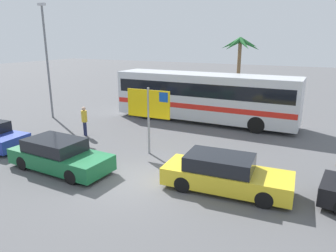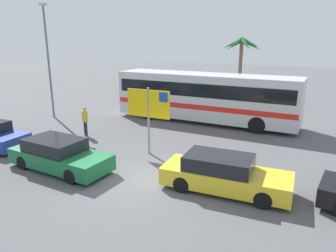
{
  "view_description": "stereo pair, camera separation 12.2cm",
  "coord_description": "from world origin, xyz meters",
  "px_view_note": "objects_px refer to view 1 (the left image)",
  "views": [
    {
      "loc": [
        6.29,
        -9.46,
        5.34
      ],
      "look_at": [
        -0.3,
        3.46,
        1.3
      ],
      "focal_mm": 33.39,
      "sensor_mm": 36.0,
      "label": 1
    },
    {
      "loc": [
        6.4,
        -9.4,
        5.34
      ],
      "look_at": [
        -0.3,
        3.46,
        1.3
      ],
      "focal_mm": 33.39,
      "sensor_mm": 36.0,
      "label": 2
    }
  ],
  "objects_px": {
    "ferry_sign": "(149,106)",
    "bus_front_coach": "(204,95)",
    "car_green": "(59,155)",
    "car_yellow": "(225,174)",
    "pedestrian_near_sign": "(84,119)"
  },
  "relations": [
    {
      "from": "ferry_sign",
      "to": "bus_front_coach",
      "type": "bearing_deg",
      "value": 87.42
    },
    {
      "from": "car_green",
      "to": "pedestrian_near_sign",
      "type": "relative_size",
      "value": 2.73
    },
    {
      "from": "ferry_sign",
      "to": "car_yellow",
      "type": "height_order",
      "value": "ferry_sign"
    },
    {
      "from": "ferry_sign",
      "to": "car_yellow",
      "type": "xyz_separation_m",
      "value": [
        4.32,
        -2.05,
        -1.69
      ]
    },
    {
      "from": "car_yellow",
      "to": "ferry_sign",
      "type": "bearing_deg",
      "value": 150.59
    },
    {
      "from": "ferry_sign",
      "to": "car_green",
      "type": "height_order",
      "value": "ferry_sign"
    },
    {
      "from": "bus_front_coach",
      "to": "pedestrian_near_sign",
      "type": "relative_size",
      "value": 7.12
    },
    {
      "from": "bus_front_coach",
      "to": "car_yellow",
      "type": "height_order",
      "value": "bus_front_coach"
    },
    {
      "from": "car_yellow",
      "to": "car_green",
      "type": "xyz_separation_m",
      "value": [
        -6.77,
        -1.34,
        0.0
      ]
    },
    {
      "from": "ferry_sign",
      "to": "car_green",
      "type": "bearing_deg",
      "value": -127.41
    },
    {
      "from": "bus_front_coach",
      "to": "ferry_sign",
      "type": "xyz_separation_m",
      "value": [
        -0.12,
        -6.93,
        0.54
      ]
    },
    {
      "from": "car_green",
      "to": "car_yellow",
      "type": "bearing_deg",
      "value": 13.24
    },
    {
      "from": "car_yellow",
      "to": "pedestrian_near_sign",
      "type": "bearing_deg",
      "value": 158.34
    },
    {
      "from": "ferry_sign",
      "to": "car_green",
      "type": "xyz_separation_m",
      "value": [
        -2.45,
        -3.39,
        -1.69
      ]
    },
    {
      "from": "car_green",
      "to": "pedestrian_near_sign",
      "type": "xyz_separation_m",
      "value": [
        -2.33,
        4.23,
        0.35
      ]
    }
  ]
}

